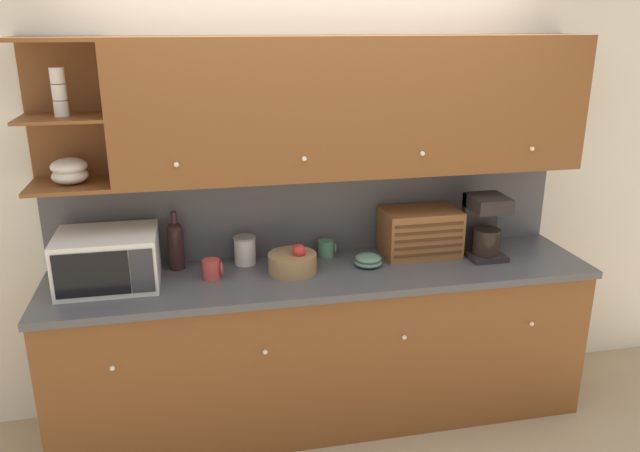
% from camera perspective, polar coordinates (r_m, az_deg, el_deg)
% --- Properties ---
extents(ground_plane, '(24.00, 24.00, 0.00)m').
position_cam_1_polar(ground_plane, '(4.16, -0.64, -14.34)').
color(ground_plane, tan).
extents(wall_back, '(5.38, 0.06, 2.60)m').
position_cam_1_polar(wall_back, '(3.65, -0.81, 3.35)').
color(wall_back, silver).
rests_on(wall_back, ground_plane).
extents(counter_unit, '(3.00, 0.65, 0.93)m').
position_cam_1_polar(counter_unit, '(3.66, 0.31, -10.80)').
color(counter_unit, brown).
rests_on(counter_unit, ground_plane).
extents(backsplash_panel, '(2.98, 0.01, 0.51)m').
position_cam_1_polar(backsplash_panel, '(3.65, -0.69, 1.40)').
color(backsplash_panel, '#4C4C51').
rests_on(backsplash_panel, counter_unit).
extents(upper_cabinets, '(2.98, 0.36, 0.73)m').
position_cam_1_polar(upper_cabinets, '(3.40, 2.63, 10.81)').
color(upper_cabinets, brown).
rests_on(upper_cabinets, backsplash_panel).
extents(microwave, '(0.51, 0.40, 0.28)m').
position_cam_1_polar(microwave, '(3.41, -18.81, -2.91)').
color(microwave, silver).
rests_on(microwave, counter_unit).
extents(wine_bottle, '(0.09, 0.09, 0.33)m').
position_cam_1_polar(wine_bottle, '(3.52, -13.06, -1.55)').
color(wine_bottle, black).
rests_on(wine_bottle, counter_unit).
extents(mug, '(0.11, 0.09, 0.11)m').
position_cam_1_polar(mug, '(3.38, -9.84, -3.92)').
color(mug, '#B73D38').
rests_on(mug, counter_unit).
extents(storage_canister, '(0.13, 0.13, 0.16)m').
position_cam_1_polar(storage_canister, '(3.55, -6.88, -2.21)').
color(storage_canister, silver).
rests_on(storage_canister, counter_unit).
extents(fruit_basket, '(0.27, 0.27, 0.17)m').
position_cam_1_polar(fruit_basket, '(3.42, -2.51, -3.34)').
color(fruit_basket, '#937047').
rests_on(fruit_basket, counter_unit).
extents(mug_blue_second, '(0.10, 0.09, 0.10)m').
position_cam_1_polar(mug_blue_second, '(3.64, 0.58, -2.06)').
color(mug_blue_second, '#4C845B').
rests_on(mug_blue_second, counter_unit).
extents(bowl_stack_on_counter, '(0.16, 0.16, 0.07)m').
position_cam_1_polar(bowl_stack_on_counter, '(3.52, 4.42, -3.15)').
color(bowl_stack_on_counter, slate).
rests_on(bowl_stack_on_counter, counter_unit).
extents(bread_box, '(0.44, 0.29, 0.27)m').
position_cam_1_polar(bread_box, '(3.70, 9.12, -0.52)').
color(bread_box, brown).
rests_on(bread_box, counter_unit).
extents(coffee_maker, '(0.21, 0.23, 0.37)m').
position_cam_1_polar(coffee_maker, '(3.73, 14.79, 0.05)').
color(coffee_maker, black).
rests_on(coffee_maker, counter_unit).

